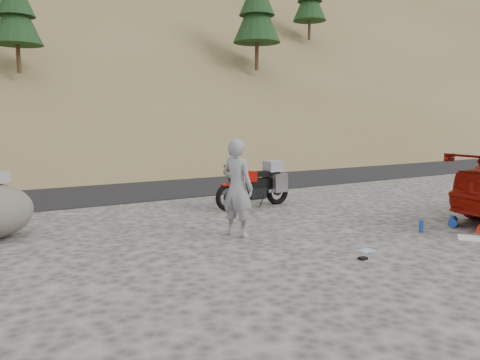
% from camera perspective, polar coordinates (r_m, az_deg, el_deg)
% --- Properties ---
extents(ground, '(140.00, 140.00, 0.00)m').
position_cam_1_polar(ground, '(9.66, 9.66, -6.71)').
color(ground, '#3F3D3A').
rests_on(ground, ground).
extents(road, '(120.00, 7.00, 0.05)m').
position_cam_1_polar(road, '(17.41, -9.74, -0.43)').
color(road, black).
rests_on(road, ground).
extents(hillside, '(120.00, 73.00, 46.72)m').
position_cam_1_polar(hillside, '(49.18, -23.98, 17.00)').
color(hillside, brown).
rests_on(hillside, ground).
extents(motorcycle, '(2.43, 0.85, 1.45)m').
position_cam_1_polar(motorcycle, '(12.50, 2.10, -0.51)').
color(motorcycle, black).
rests_on(motorcycle, ground).
extents(man, '(0.72, 0.84, 1.96)m').
position_cam_1_polar(man, '(9.51, -0.34, -6.82)').
color(man, gray).
rests_on(man, ground).
extents(gear_white_cloth, '(0.66, 0.65, 0.02)m').
position_cam_1_polar(gear_white_cloth, '(10.37, 26.25, -6.35)').
color(gear_white_cloth, white).
rests_on(gear_white_cloth, ground).
extents(gear_blue_mat, '(0.50, 0.42, 0.19)m').
position_cam_1_polar(gear_blue_mat, '(11.40, 24.52, -4.62)').
color(gear_blue_mat, navy).
rests_on(gear_blue_mat, ground).
extents(gear_bottle, '(0.10, 0.10, 0.25)m').
position_cam_1_polar(gear_bottle, '(10.47, 21.23, -5.30)').
color(gear_bottle, navy).
rests_on(gear_bottle, ground).
extents(gear_funnel, '(0.19, 0.19, 0.19)m').
position_cam_1_polar(gear_funnel, '(10.93, 27.13, -5.26)').
color(gear_funnel, red).
rests_on(gear_funnel, ground).
extents(gear_glove_a, '(0.15, 0.11, 0.04)m').
position_cam_1_polar(gear_glove_a, '(8.22, 14.76, -9.21)').
color(gear_glove_a, black).
rests_on(gear_glove_a, ground).
extents(gear_blue_cloth, '(0.28, 0.21, 0.01)m').
position_cam_1_polar(gear_blue_cloth, '(8.74, 15.16, -8.32)').
color(gear_blue_cloth, '#83A3CA').
rests_on(gear_blue_cloth, ground).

